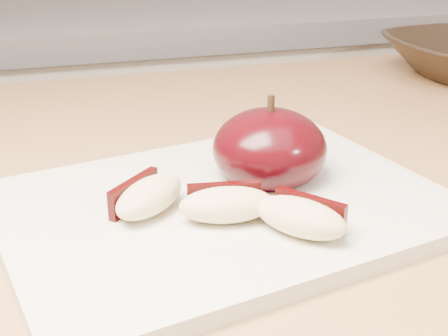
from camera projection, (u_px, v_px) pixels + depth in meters
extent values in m
cube|color=silver|center=(153.00, 229.00, 1.36)|extent=(2.40, 0.60, 0.90)
cube|color=slate|center=(141.00, 10.00, 1.17)|extent=(2.40, 0.62, 0.04)
cube|color=#AC744B|center=(274.00, 176.00, 0.57)|extent=(1.64, 0.64, 0.04)
cube|color=silver|center=(224.00, 207.00, 0.46)|extent=(0.35, 0.29, 0.01)
ellipsoid|color=black|center=(270.00, 149.00, 0.48)|extent=(0.09, 0.09, 0.06)
cylinder|color=black|center=(271.00, 104.00, 0.47)|extent=(0.01, 0.01, 0.01)
ellipsoid|color=beige|center=(150.00, 196.00, 0.43)|extent=(0.07, 0.07, 0.02)
cube|color=black|center=(134.00, 193.00, 0.44)|extent=(0.04, 0.04, 0.02)
ellipsoid|color=beige|center=(227.00, 205.00, 0.42)|extent=(0.07, 0.04, 0.02)
cube|color=black|center=(224.00, 197.00, 0.43)|extent=(0.05, 0.01, 0.02)
ellipsoid|color=beige|center=(300.00, 217.00, 0.40)|extent=(0.06, 0.07, 0.02)
cube|color=black|center=(310.00, 211.00, 0.41)|extent=(0.04, 0.04, 0.02)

